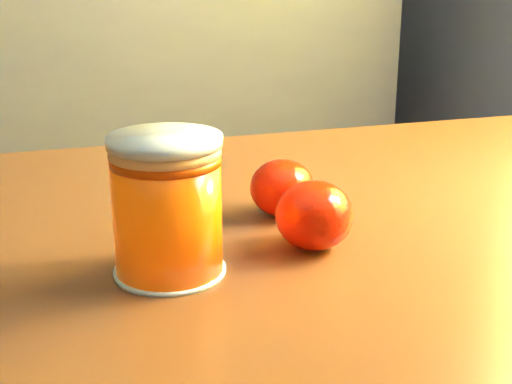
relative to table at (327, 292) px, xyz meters
name	(u,v)px	position (x,y,z in m)	size (l,w,h in m)	color
table	(327,292)	(0.00, 0.00, 0.00)	(0.96, 0.71, 0.69)	brown
juice_glass	(167,207)	(-0.18, -0.08, 0.14)	(0.09, 0.09, 0.11)	#FF5205
orange_front	(282,188)	(-0.05, 0.01, 0.12)	(0.06, 0.06, 0.06)	red
orange_back	(314,215)	(-0.05, -0.08, 0.12)	(0.07, 0.07, 0.06)	red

